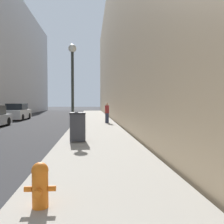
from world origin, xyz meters
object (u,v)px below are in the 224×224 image
lamppost (73,78)px  fire_hydrant (40,184)px  parked_sedan_far (17,112)px  trash_bin (78,127)px  pedestrian_on_sidewalk (107,113)px

lamppost → fire_hydrant: bearing=-88.7°
lamppost → parked_sedan_far: 13.77m
trash_bin → lamppost: bearing=97.4°
pedestrian_on_sidewalk → parked_sedan_far: bearing=145.6°
fire_hydrant → lamppost: (-0.25, 10.43, 2.69)m
lamppost → pedestrian_on_sidewalk: size_ratio=3.03×
lamppost → pedestrian_on_sidewalk: bearing=68.0°
trash_bin → lamppost: lamppost is taller
trash_bin → fire_hydrant: bearing=-92.1°
parked_sedan_far → trash_bin: bearing=-65.7°
fire_hydrant → lamppost: 10.77m
lamppost → pedestrian_on_sidewalk: lamppost is taller
fire_hydrant → parked_sedan_far: parked_sedan_far is taller
trash_bin → parked_sedan_far: size_ratio=0.28×
parked_sedan_far → pedestrian_on_sidewalk: 10.76m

